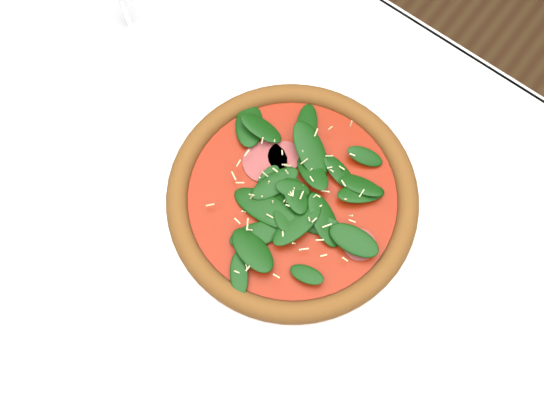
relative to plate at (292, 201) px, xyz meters
The scene contains 4 objects.
ground 0.76m from the plate, 94.32° to the right, with size 6.00×6.00×0.00m, color brown.
dining_table 0.13m from the plate, 94.32° to the right, with size 1.21×0.81×0.75m.
plate is the anchor object (origin of this frame).
pizza 0.02m from the plate, ahead, with size 0.37×0.37×0.04m.
Camera 1 is at (0.14, -0.15, 1.50)m, focal length 40.00 mm.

